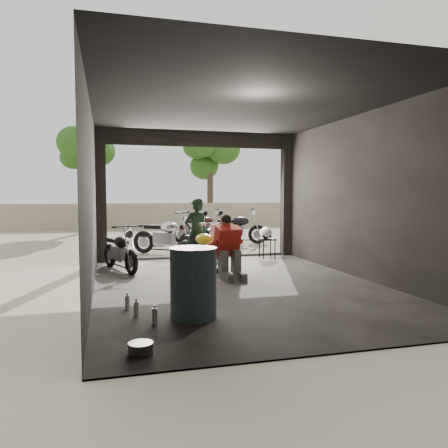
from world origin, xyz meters
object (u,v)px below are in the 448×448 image
outside_bike_c (236,226)px  oil_drum (193,284)px  stool (267,241)px  main_bike (201,245)px  helmet (266,233)px  sign_post (318,195)px  left_bike (120,248)px  rider (196,233)px  outside_bike_a (166,233)px  mechanic (230,249)px  outside_bike_b (202,226)px

outside_bike_c → oil_drum: size_ratio=1.86×
stool → oil_drum: oil_drum is taller
main_bike → helmet: bearing=8.2°
sign_post → left_bike: bearing=-168.7°
main_bike → outside_bike_c: (2.17, 4.52, 0.06)m
left_bike → stool: left_bike is taller
rider → sign_post: 4.68m
main_bike → stool: size_ratio=3.15×
outside_bike_a → outside_bike_c: 3.25m
left_bike → mechanic: (2.01, -1.53, 0.10)m
left_bike → helmet: left_bike is taller
helmet → left_bike: bearing=-148.5°
left_bike → oil_drum: left_bike is taller
sign_post → outside_bike_a: bearing=169.0°
outside_bike_c → mechanic: 6.06m
main_bike → rider: bearing=76.5°
helmet → sign_post: bearing=48.2°
sign_post → main_bike: bearing=-158.1°
outside_bike_b → mechanic: (-0.83, -6.42, 0.03)m
outside_bike_c → rider: size_ratio=1.13×
helmet → rider: bearing=-138.0°
outside_bike_a → sign_post: bearing=-56.1°
helmet → sign_post: sign_post is taller
main_bike → outside_bike_a: (-0.43, 2.57, 0.05)m
left_bike → mechanic: mechanic is taller
outside_bike_b → outside_bike_c: 1.23m
sign_post → rider: bearing=-161.5°
outside_bike_b → mechanic: size_ratio=1.41×
outside_bike_c → mechanic: bearing=179.5°
outside_bike_a → stool: outside_bike_a is taller
main_bike → oil_drum: main_bike is taller
stool → mechanic: bearing=-124.8°
stool → helmet: size_ratio=1.57×
rider → mechanic: bearing=87.4°
outside_bike_a → oil_drum: bearing=-148.2°
outside_bike_b → sign_post: (2.91, -2.78, 1.04)m
rider → sign_post: sign_post is taller
rider → oil_drum: (-0.85, -3.96, -0.31)m
rider → stool: size_ratio=3.04×
mechanic → outside_bike_b: bearing=76.7°
outside_bike_c → sign_post: (1.87, -2.12, 1.03)m
oil_drum → main_bike: bearing=76.3°
rider → helmet: 2.18m
main_bike → mechanic: 1.28m
mechanic → oil_drum: bearing=-121.9°
rider → outside_bike_b: bearing=-118.8°
outside_bike_b → main_bike: bearing=172.9°
outside_bike_a → stool: bearing=-83.6°
oil_drum → sign_post: bearing=51.0°
outside_bike_b → rider: size_ratio=1.10×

